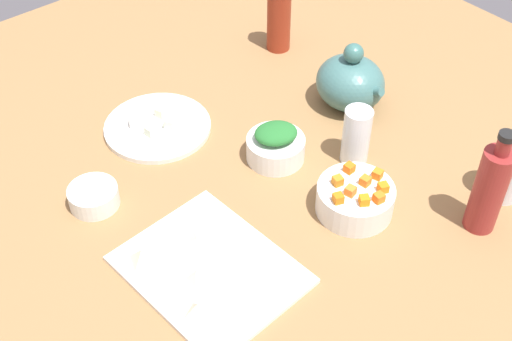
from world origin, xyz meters
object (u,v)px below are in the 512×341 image
(teapot, at_px, (350,82))
(drinking_glass_0, at_px, (507,173))
(cutting_board, at_px, (210,270))
(bottle_1, at_px, (279,17))
(drinking_glass_1, at_px, (356,136))
(bowl_greens, at_px, (276,149))
(bowl_carrots, at_px, (355,199))
(plate_tofu, at_px, (158,127))
(bottle_0, at_px, (490,188))
(bowl_small_side, at_px, (94,197))

(teapot, relative_size, drinking_glass_0, 1.60)
(cutting_board, xyz_separation_m, bottle_1, (-0.47, 0.58, 0.08))
(bottle_1, xyz_separation_m, drinking_glass_1, (0.43, -0.16, -0.02))
(bowl_greens, relative_size, drinking_glass_0, 1.12)
(cutting_board, relative_size, bowl_carrots, 2.05)
(teapot, distance_m, drinking_glass_0, 0.41)
(bowl_greens, xyz_separation_m, drinking_glass_0, (0.38, 0.28, 0.03))
(cutting_board, bearing_deg, bottle_1, 128.86)
(cutting_board, xyz_separation_m, teapot, (-0.18, 0.55, 0.06))
(plate_tofu, xyz_separation_m, bottle_1, (-0.07, 0.43, 0.08))
(bottle_0, distance_m, drinking_glass_0, 0.12)
(bowl_greens, height_order, teapot, teapot)
(cutting_board, distance_m, drinking_glass_0, 0.62)
(cutting_board, distance_m, plate_tofu, 0.43)
(cutting_board, xyz_separation_m, drinking_glass_0, (0.22, 0.57, 0.05))
(teapot, bearing_deg, bottle_0, -10.78)
(bowl_small_side, height_order, bottle_1, bottle_1)
(bowl_carrots, height_order, drinking_glass_1, drinking_glass_1)
(bowl_greens, bearing_deg, drinking_glass_1, 48.77)
(plate_tofu, bearing_deg, cutting_board, -21.48)
(bottle_0, relative_size, drinking_glass_1, 1.79)
(bowl_small_side, bearing_deg, bowl_greens, 70.50)
(cutting_board, xyz_separation_m, bottle_0, (0.25, 0.47, 0.09))
(bowl_greens, height_order, bowl_carrots, bowl_carrots)
(bowl_carrots, distance_m, teapot, 0.34)
(bowl_greens, bearing_deg, bowl_carrots, 4.39)
(bottle_0, relative_size, bottle_1, 1.10)
(bowl_greens, distance_m, bottle_1, 0.43)
(bottle_1, height_order, drinking_glass_1, bottle_1)
(bowl_greens, bearing_deg, drinking_glass_0, 36.41)
(drinking_glass_0, bearing_deg, bowl_greens, -143.59)
(plate_tofu, bearing_deg, bowl_carrots, 18.64)
(drinking_glass_1, bearing_deg, plate_tofu, -143.23)
(bowl_small_side, bearing_deg, drinking_glass_0, 51.83)
(bottle_1, bearing_deg, cutting_board, -51.14)
(bottle_0, height_order, bottle_1, bottle_0)
(bowl_small_side, height_order, drinking_glass_1, drinking_glass_1)
(bowl_greens, xyz_separation_m, drinking_glass_1, (0.11, 0.13, 0.04))
(bowl_small_side, xyz_separation_m, drinking_glass_0, (0.51, 0.65, 0.03))
(teapot, distance_m, bottle_1, 0.29)
(bowl_carrots, relative_size, drinking_glass_1, 1.18)
(bowl_carrots, xyz_separation_m, drinking_glass_1, (-0.11, 0.11, 0.03))
(bowl_greens, distance_m, drinking_glass_0, 0.47)
(bowl_carrots, relative_size, bowl_small_side, 1.53)
(bowl_carrots, height_order, drinking_glass_0, drinking_glass_0)
(bowl_greens, bearing_deg, bottle_1, 137.55)
(drinking_glass_1, bearing_deg, bowl_small_side, -116.00)
(teapot, distance_m, drinking_glass_1, 0.19)
(drinking_glass_0, bearing_deg, teapot, -176.72)
(teapot, bearing_deg, bottle_1, 173.13)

